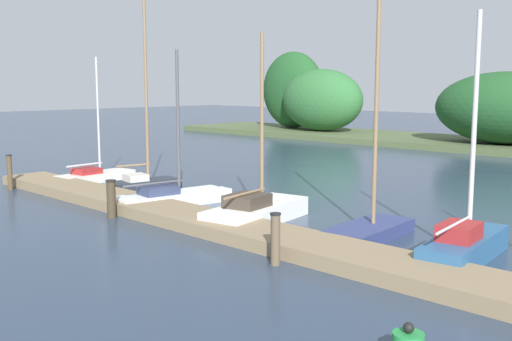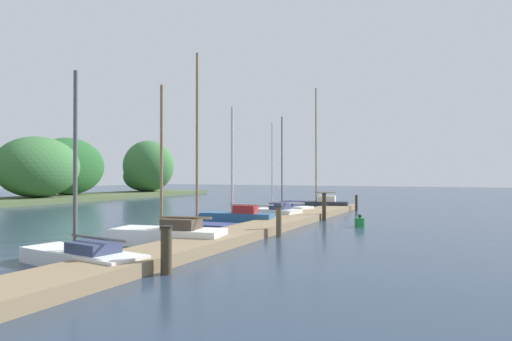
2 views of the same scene
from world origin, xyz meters
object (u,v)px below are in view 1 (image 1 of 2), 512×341
at_px(sailboat_3, 258,210).
at_px(sailboat_5, 466,242).
at_px(mooring_piling_0, 10,172).
at_px(sailboat_4, 372,222).
at_px(sailboat_0, 97,174).
at_px(sailboat_2, 174,196).
at_px(sailboat_1, 145,177).
at_px(mooring_piling_1, 111,199).
at_px(mooring_piling_2, 275,239).

relative_size(sailboat_3, sailboat_5, 0.97).
bearing_deg(mooring_piling_0, sailboat_4, 14.85).
bearing_deg(sailboat_0, sailboat_2, -102.39).
bearing_deg(sailboat_1, sailboat_5, -81.99).
xyz_separation_m(sailboat_3, sailboat_5, (6.19, 0.63, 0.04)).
relative_size(sailboat_5, mooring_piling_1, 4.88).
relative_size(sailboat_3, sailboat_4, 0.73).
relative_size(sailboat_2, mooring_piling_1, 4.43).
relative_size(sailboat_1, sailboat_4, 1.04).
bearing_deg(mooring_piling_2, sailboat_3, 139.67).
xyz_separation_m(sailboat_2, sailboat_4, (7.26, 1.03, 0.10)).
height_order(mooring_piling_0, mooring_piling_2, mooring_piling_0).
distance_m(sailboat_3, sailboat_4, 3.51).
relative_size(sailboat_4, mooring_piling_0, 5.56).
distance_m(sailboat_0, sailboat_5, 16.44).
bearing_deg(mooring_piling_2, sailboat_2, 159.51).
xyz_separation_m(sailboat_4, mooring_piling_1, (-6.99, -3.65, 0.18)).
relative_size(sailboat_1, sailboat_5, 1.39).
bearing_deg(sailboat_3, sailboat_4, -86.15).
bearing_deg(sailboat_0, sailboat_5, -95.19).
relative_size(sailboat_2, sailboat_3, 0.94).
xyz_separation_m(sailboat_0, mooring_piling_1, (6.66, -3.45, 0.31)).
bearing_deg(mooring_piling_2, mooring_piling_0, -180.00).
bearing_deg(sailboat_2, sailboat_1, 80.06).
relative_size(sailboat_0, sailboat_4, 0.68).
relative_size(sailboat_2, mooring_piling_0, 3.78).
bearing_deg(sailboat_3, mooring_piling_0, 93.98).
bearing_deg(sailboat_5, sailboat_1, 81.08).
xyz_separation_m(sailboat_0, sailboat_2, (6.39, -0.83, 0.03)).
bearing_deg(mooring_piling_1, sailboat_5, 19.07).
relative_size(sailboat_2, sailboat_5, 0.91).
bearing_deg(sailboat_3, mooring_piling_2, -141.23).
relative_size(sailboat_3, mooring_piling_0, 4.04).
xyz_separation_m(sailboat_2, mooring_piling_0, (-6.80, -2.69, 0.38)).
relative_size(sailboat_0, mooring_piling_0, 3.77).
distance_m(sailboat_5, mooring_piling_1, 10.36).
relative_size(sailboat_1, mooring_piling_0, 5.77).
relative_size(sailboat_5, mooring_piling_0, 4.16).
bearing_deg(sailboat_2, mooring_piling_0, 119.55).
distance_m(sailboat_0, sailboat_4, 13.65).
xyz_separation_m(sailboat_2, sailboat_3, (3.87, 0.14, 0.06)).
height_order(sailboat_0, sailboat_1, sailboat_1).
bearing_deg(sailboat_2, mooring_piling_2, -102.55).
distance_m(sailboat_2, mooring_piling_2, 7.70).
height_order(sailboat_2, sailboat_4, sailboat_4).
relative_size(sailboat_0, mooring_piling_1, 4.42).
height_order(sailboat_1, sailboat_4, sailboat_1).
distance_m(sailboat_5, mooring_piling_2, 4.49).
distance_m(sailboat_1, sailboat_4, 10.38).
bearing_deg(mooring_piling_0, sailboat_5, 11.60).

